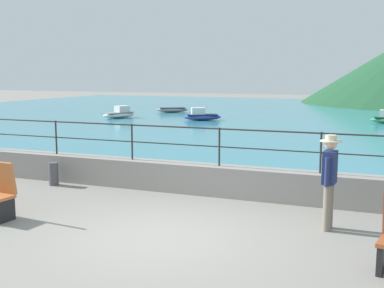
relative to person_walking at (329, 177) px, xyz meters
name	(u,v)px	position (x,y,z in m)	size (l,w,h in m)	color
ground_plane	(161,237)	(-2.65, -1.52, -0.98)	(120.00, 120.00, 0.00)	gray
promenade_wall	(219,180)	(-2.65, 1.68, -0.63)	(20.00, 0.56, 0.70)	gray
railing	(219,139)	(-2.65, 1.68, 0.36)	(18.44, 0.04, 0.90)	#282623
lake_water	(325,116)	(-2.65, 24.32, -0.95)	(64.00, 44.32, 0.06)	teal
person_walking	(329,177)	(0.00, 0.00, 0.00)	(0.38, 0.57, 1.75)	slate
bollard	(54,174)	(-6.92, 1.08, -0.68)	(0.24, 0.24, 0.59)	#4C4C51
boat_0	(201,116)	(-9.31, 18.33, -0.65)	(2.46, 1.85, 0.76)	#2D4C9E
boat_2	(172,110)	(-13.43, 23.25, -0.72)	(2.44, 1.95, 0.36)	gray
boat_5	(120,114)	(-14.73, 17.88, -0.65)	(1.83, 2.46, 0.76)	white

